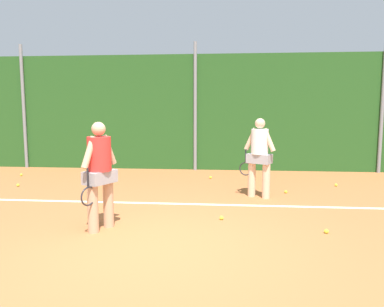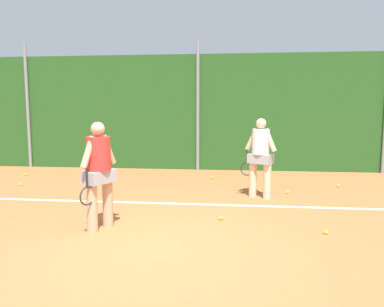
{
  "view_description": "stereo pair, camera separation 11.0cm",
  "coord_description": "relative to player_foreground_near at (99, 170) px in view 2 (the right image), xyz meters",
  "views": [
    {
      "loc": [
        0.9,
        -4.66,
        1.83
      ],
      "look_at": [
        0.31,
        1.81,
        1.04
      ],
      "focal_mm": 34.72,
      "sensor_mm": 36.0,
      "label": 1
    },
    {
      "loc": [
        1.01,
        -4.65,
        1.83
      ],
      "look_at": [
        0.31,
        1.81,
        1.04
      ],
      "focal_mm": 34.72,
      "sensor_mm": 36.0,
      "label": 2
    }
  ],
  "objects": [
    {
      "name": "tennis_ball_1",
      "position": [
        3.37,
        0.12,
        -0.88
      ],
      "size": [
        0.07,
        0.07,
        0.07
      ],
      "primitive_type": "sphere",
      "color": "#CCDB33",
      "rests_on": "ground_plane"
    },
    {
      "name": "tennis_ball_8",
      "position": [
        1.49,
        4.28,
        -0.88
      ],
      "size": [
        0.07,
        0.07,
        0.07
      ],
      "primitive_type": "sphere",
      "color": "#CCDB33",
      "rests_on": "ground_plane"
    },
    {
      "name": "court_baseline_paint",
      "position": [
        0.97,
        1.61,
        -0.91
      ],
      "size": [
        13.39,
        0.1,
        0.01
      ],
      "primitive_type": "cube",
      "color": "white",
      "rests_on": "ground_plane"
    },
    {
      "name": "fence_post_left",
      "position": [
        -4.31,
        5.63,
        0.96
      ],
      "size": [
        0.1,
        0.1,
        3.75
      ],
      "primitive_type": "cylinder",
      "color": "gray",
      "rests_on": "ground_plane"
    },
    {
      "name": "player_midcourt",
      "position": [
        2.56,
        2.3,
        -0.0
      ],
      "size": [
        0.71,
        0.47,
        1.63
      ],
      "rotation": [
        0.0,
        0.0,
        2.65
      ],
      "color": "beige",
      "rests_on": "ground_plane"
    },
    {
      "name": "tennis_ball_2",
      "position": [
        3.19,
        2.72,
        -0.88
      ],
      "size": [
        0.07,
        0.07,
        0.07
      ],
      "primitive_type": "sphere",
      "color": "#CCDB33",
      "rests_on": "ground_plane"
    },
    {
      "name": "ground_plane",
      "position": [
        0.97,
        1.25,
        -0.91
      ],
      "size": [
        28.18,
        28.18,
        0.0
      ],
      "primitive_type": "plane",
      "color": "#B76638"
    },
    {
      "name": "tennis_ball_6",
      "position": [
        4.48,
        3.56,
        -0.88
      ],
      "size": [
        0.07,
        0.07,
        0.07
      ],
      "primitive_type": "sphere",
      "color": "#CCDB33",
      "rests_on": "ground_plane"
    },
    {
      "name": "tennis_ball_4",
      "position": [
        -3.67,
        4.18,
        -0.88
      ],
      "size": [
        0.07,
        0.07,
        0.07
      ],
      "primitive_type": "sphere",
      "color": "#CCDB33",
      "rests_on": "ground_plane"
    },
    {
      "name": "hedge_fence_backdrop",
      "position": [
        0.97,
        5.8,
        0.79
      ],
      "size": [
        18.32,
        0.25,
        3.41
      ],
      "primitive_type": "cube",
      "color": "#23511E",
      "rests_on": "ground_plane"
    },
    {
      "name": "player_foreground_near",
      "position": [
        0.0,
        0.0,
        0.0
      ],
      "size": [
        0.46,
        0.72,
        1.63
      ],
      "rotation": [
        0.0,
        0.0,
        4.25
      ],
      "color": "tan",
      "rests_on": "ground_plane"
    },
    {
      "name": "tennis_ball_5",
      "position": [
        -3.0,
        2.87,
        -0.88
      ],
      "size": [
        0.07,
        0.07,
        0.07
      ],
      "primitive_type": "sphere",
      "color": "#CCDB33",
      "rests_on": "ground_plane"
    },
    {
      "name": "fence_post_center",
      "position": [
        0.97,
        5.63,
        0.96
      ],
      "size": [
        0.1,
        0.1,
        3.75
      ],
      "primitive_type": "cylinder",
      "color": "gray",
      "rests_on": "ground_plane"
    },
    {
      "name": "tennis_ball_0",
      "position": [
        1.82,
        0.66,
        -0.88
      ],
      "size": [
        0.07,
        0.07,
        0.07
      ],
      "primitive_type": "sphere",
      "color": "#CCDB33",
      "rests_on": "ground_plane"
    }
  ]
}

